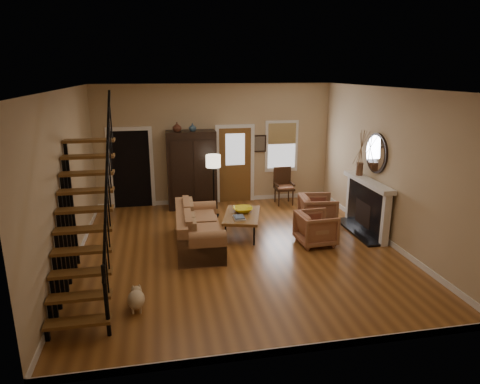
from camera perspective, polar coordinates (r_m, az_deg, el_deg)
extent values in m
plane|color=brown|center=(9.04, -0.14, -7.74)|extent=(7.00, 7.00, 0.00)
plane|color=white|center=(8.29, -0.16, 13.64)|extent=(7.00, 7.00, 0.00)
cube|color=tan|center=(11.91, -3.32, 6.30)|extent=(6.50, 0.04, 3.30)
cube|color=tan|center=(8.55, -22.09, 1.34)|extent=(0.04, 7.00, 3.30)
cube|color=tan|center=(9.65, 19.19, 3.19)|extent=(0.04, 7.00, 3.30)
cube|color=black|center=(12.09, -14.25, 3.09)|extent=(1.00, 0.36, 2.10)
cube|color=brown|center=(12.09, -0.67, 3.58)|extent=(0.90, 0.06, 2.10)
cube|color=silver|center=(12.29, 5.57, 6.08)|extent=(0.96, 0.06, 1.46)
cube|color=black|center=(10.29, 16.71, -2.06)|extent=(0.24, 1.60, 1.15)
cube|color=white|center=(10.09, 16.69, 1.30)|extent=(0.30, 1.95, 0.10)
cylinder|color=silver|center=(10.02, 17.64, 4.93)|extent=(0.05, 0.90, 0.90)
imported|color=#4C2619|center=(11.29, -8.40, 8.58)|extent=(0.24, 0.24, 0.25)
imported|color=#334C60|center=(11.32, -6.35, 8.57)|extent=(0.20, 0.20, 0.21)
imported|color=yellow|center=(9.79, 0.36, -2.37)|extent=(0.45, 0.45, 0.11)
imported|color=brown|center=(9.36, 10.11, -4.81)|extent=(0.82, 0.80, 0.71)
imported|color=brown|center=(10.43, 10.30, -2.51)|extent=(0.94, 0.92, 0.76)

